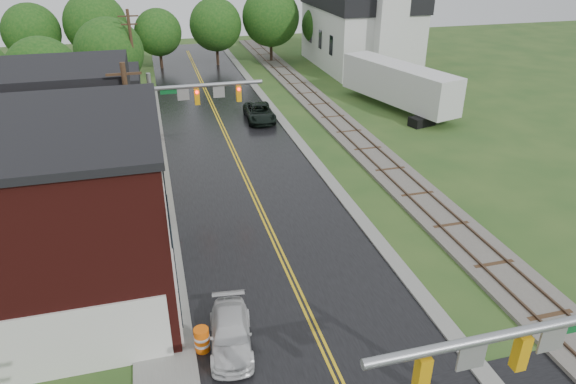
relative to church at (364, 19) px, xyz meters
name	(u,v)px	position (x,y,z in m)	size (l,w,h in m)	color
main_road	(235,154)	(-20.00, -23.74, -5.83)	(10.00, 90.00, 0.02)	black
curb_right	(286,127)	(-14.60, -18.74, -5.83)	(0.80, 70.00, 0.12)	gray
sidewalk_left	(153,192)	(-26.20, -28.74, -5.83)	(2.40, 50.00, 0.12)	gray
yellow_house	(66,148)	(-31.00, -27.74, -2.63)	(8.00, 7.00, 6.40)	tan
darkred_building	(95,117)	(-30.00, -18.74, -3.63)	(7.00, 6.00, 4.40)	#3F0F0C
church	(364,19)	(0.00, 0.00, 0.00)	(10.40, 18.40, 20.00)	silver
railroad	(337,121)	(-10.00, -18.74, -5.73)	(3.20, 80.00, 0.30)	#59544C
traffic_signal_near	(542,362)	(-16.53, -51.74, -0.87)	(7.34, 0.30, 7.20)	gray
traffic_signal_far	(186,105)	(-23.47, -26.74, -0.86)	(7.34, 0.43, 7.20)	gray
utility_pole_b	(133,140)	(-26.80, -31.74, -1.11)	(1.80, 0.28, 9.00)	#382616
utility_pole_c	(134,58)	(-26.80, -9.74, -1.11)	(1.80, 0.28, 9.00)	#382616
tree_left_c	(45,75)	(-33.85, -13.84, -1.32)	(6.00, 6.00, 7.65)	black
tree_left_e	(111,54)	(-28.85, -7.84, -1.02)	(6.40, 6.40, 8.16)	black
suv_dark	(259,113)	(-16.50, -16.50, -5.12)	(2.38, 5.17, 1.44)	black
pickup_white	(231,333)	(-23.56, -43.74, -5.24)	(1.66, 4.09, 1.19)	silver
semi_trailer	(399,83)	(-3.17, -16.56, -3.38)	(6.32, 13.76, 4.16)	black
construction_barrel	(202,340)	(-24.71, -43.74, -5.30)	(0.60, 0.60, 1.07)	#EF5E0A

